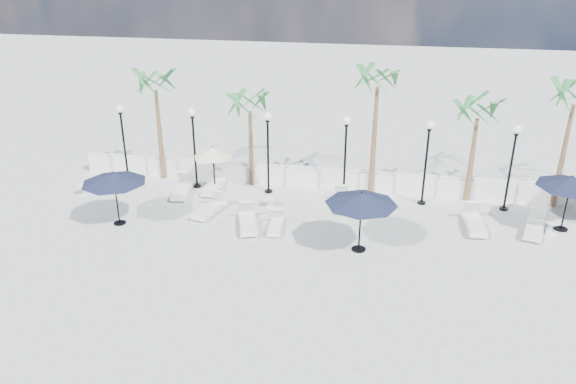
% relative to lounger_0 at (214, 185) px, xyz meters
% --- Properties ---
extents(ground, '(100.00, 100.00, 0.00)m').
position_rel_lounger_0_xyz_m(ground, '(6.08, -6.22, -0.26)').
color(ground, '#999894').
rests_on(ground, ground).
extents(balustrade, '(26.00, 0.30, 1.01)m').
position_rel_lounger_0_xyz_m(balustrade, '(6.08, 1.28, 0.20)').
color(balustrade, silver).
rests_on(balustrade, ground).
extents(lamppost_0, '(0.36, 0.36, 3.84)m').
position_rel_lounger_0_xyz_m(lamppost_0, '(-4.42, 0.28, 2.23)').
color(lamppost_0, black).
rests_on(lamppost_0, ground).
extents(lamppost_1, '(0.36, 0.36, 3.84)m').
position_rel_lounger_0_xyz_m(lamppost_1, '(-0.92, 0.28, 2.23)').
color(lamppost_1, black).
rests_on(lamppost_1, ground).
extents(lamppost_2, '(0.36, 0.36, 3.84)m').
position_rel_lounger_0_xyz_m(lamppost_2, '(2.58, 0.28, 2.23)').
color(lamppost_2, black).
rests_on(lamppost_2, ground).
extents(lamppost_3, '(0.36, 0.36, 3.84)m').
position_rel_lounger_0_xyz_m(lamppost_3, '(6.08, 0.28, 2.23)').
color(lamppost_3, black).
rests_on(lamppost_3, ground).
extents(lamppost_4, '(0.36, 0.36, 3.84)m').
position_rel_lounger_0_xyz_m(lamppost_4, '(9.58, 0.28, 2.23)').
color(lamppost_4, black).
rests_on(lamppost_4, ground).
extents(lamppost_5, '(0.36, 0.36, 3.84)m').
position_rel_lounger_0_xyz_m(lamppost_5, '(13.08, 0.28, 2.23)').
color(lamppost_5, black).
rests_on(lamppost_5, ground).
extents(palm_0, '(2.60, 2.60, 5.50)m').
position_rel_lounger_0_xyz_m(palm_0, '(-2.92, 1.08, 4.27)').
color(palm_0, brown).
rests_on(palm_0, ground).
extents(palm_1, '(2.60, 2.60, 4.70)m').
position_rel_lounger_0_xyz_m(palm_1, '(1.58, 1.08, 3.49)').
color(palm_1, brown).
rests_on(palm_1, ground).
extents(palm_2, '(2.60, 2.60, 6.10)m').
position_rel_lounger_0_xyz_m(palm_2, '(7.28, 1.08, 4.85)').
color(palm_2, brown).
rests_on(palm_2, ground).
extents(palm_3, '(2.60, 2.60, 4.90)m').
position_rel_lounger_0_xyz_m(palm_3, '(11.58, 1.08, 3.69)').
color(palm_3, brown).
rests_on(palm_3, ground).
extents(palm_4, '(2.60, 2.60, 5.70)m').
position_rel_lounger_0_xyz_m(palm_4, '(15.28, 1.08, 4.46)').
color(palm_4, brown).
rests_on(palm_4, ground).
extents(lounger_0, '(0.78, 2.13, 0.79)m').
position_rel_lounger_0_xyz_m(lounger_0, '(0.00, 0.00, 0.00)').
color(lounger_0, white).
rests_on(lounger_0, ground).
extents(lounger_1, '(0.66, 1.67, 0.61)m').
position_rel_lounger_0_xyz_m(lounger_1, '(3.66, -3.37, -0.06)').
color(lounger_1, white).
rests_on(lounger_1, ground).
extents(lounger_2, '(0.94, 2.17, 0.79)m').
position_rel_lounger_0_xyz_m(lounger_2, '(-1.30, -0.67, 0.00)').
color(lounger_2, white).
rests_on(lounger_2, ground).
extents(lounger_3, '(1.12, 2.13, 0.76)m').
position_rel_lounger_0_xyz_m(lounger_3, '(0.58, -2.40, -0.01)').
color(lounger_3, white).
rests_on(lounger_3, ground).
extents(lounger_4, '(1.27, 2.21, 0.79)m').
position_rel_lounger_0_xyz_m(lounger_4, '(2.50, -3.37, 0.00)').
color(lounger_4, white).
rests_on(lounger_4, ground).
extents(lounger_5, '(0.94, 2.00, 0.72)m').
position_rel_lounger_0_xyz_m(lounger_5, '(6.11, -0.71, -0.02)').
color(lounger_5, white).
rests_on(lounger_5, ground).
extents(lounger_6, '(0.82, 2.20, 0.81)m').
position_rel_lounger_0_xyz_m(lounger_6, '(11.59, -1.78, 0.01)').
color(lounger_6, white).
rests_on(lounger_6, ground).
extents(lounger_7, '(1.23, 2.19, 0.78)m').
position_rel_lounger_0_xyz_m(lounger_7, '(13.92, -1.77, -0.00)').
color(lounger_7, white).
rests_on(lounger_7, ground).
extents(side_table_0, '(0.51, 0.51, 0.49)m').
position_rel_lounger_0_xyz_m(side_table_0, '(-5.77, -1.58, 0.03)').
color(side_table_0, white).
rests_on(side_table_0, ground).
extents(side_table_1, '(0.45, 0.45, 0.43)m').
position_rel_lounger_0_xyz_m(side_table_1, '(2.97, -1.30, -0.00)').
color(side_table_1, white).
rests_on(side_table_1, ground).
extents(side_table_2, '(0.57, 0.57, 0.55)m').
position_rel_lounger_0_xyz_m(side_table_2, '(14.54, -1.76, 0.07)').
color(side_table_2, white).
rests_on(side_table_2, ground).
extents(parasol_navy_left, '(2.62, 2.62, 2.31)m').
position_rel_lounger_0_xyz_m(parasol_navy_left, '(-2.82, -4.01, 1.77)').
color(parasol_navy_left, black).
rests_on(parasol_navy_left, ground).
extents(parasol_navy_mid, '(2.70, 2.70, 2.42)m').
position_rel_lounger_0_xyz_m(parasol_navy_mid, '(7.09, -4.41, 1.86)').
color(parasol_navy_mid, black).
rests_on(parasol_navy_mid, ground).
extents(parasol_navy_right, '(2.65, 2.65, 2.38)m').
position_rel_lounger_0_xyz_m(parasol_navy_right, '(15.07, -1.24, 1.83)').
color(parasol_navy_right, black).
rests_on(parasol_navy_right, ground).
extents(parasol_cream_small, '(1.81, 1.81, 2.22)m').
position_rel_lounger_0_xyz_m(parasol_cream_small, '(0.07, -0.02, 1.63)').
color(parasol_cream_small, black).
rests_on(parasol_cream_small, ground).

